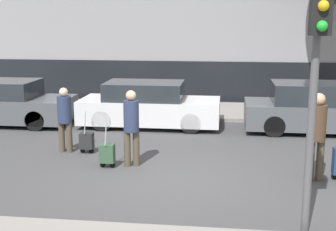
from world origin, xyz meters
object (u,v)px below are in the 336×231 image
(parked_car_1, at_px, (149,106))
(pedestrian_center, at_px, (131,124))
(parked_car_2, at_px, (316,109))
(pedestrian_right, at_px, (317,131))
(trolley_center, at_px, (107,153))
(trolley_left, at_px, (87,141))
(parked_car_0, at_px, (5,103))
(traffic_light, at_px, (317,57))
(pedestrian_left, at_px, (65,116))

(parked_car_1, distance_m, pedestrian_center, 3.97)
(parked_car_1, xyz_separation_m, parked_car_2, (4.94, -0.06, 0.02))
(pedestrian_center, xyz_separation_m, pedestrian_right, (3.90, -0.49, 0.06))
(trolley_center, height_order, pedestrian_right, pedestrian_right)
(parked_car_2, bearing_deg, trolley_left, -153.09)
(parked_car_0, bearing_deg, trolley_left, -39.53)
(parked_car_0, distance_m, traffic_light, 10.81)
(trolley_left, height_order, pedestrian_center, pedestrian_center)
(trolley_center, bearing_deg, pedestrian_right, -4.04)
(pedestrian_right, xyz_separation_m, traffic_light, (-0.58, -2.58, 1.69))
(pedestrian_center, bearing_deg, parked_car_2, 21.06)
(parked_car_0, relative_size, traffic_light, 1.07)
(parked_car_1, relative_size, traffic_light, 1.11)
(trolley_left, height_order, traffic_light, traffic_light)
(traffic_light, bearing_deg, pedestrian_left, 142.45)
(parked_car_0, relative_size, pedestrian_left, 2.55)
(pedestrian_left, bearing_deg, pedestrian_right, 170.84)
(parked_car_1, distance_m, traffic_light, 8.15)
(parked_car_1, height_order, trolley_center, parked_car_1)
(parked_car_0, xyz_separation_m, parked_car_2, (9.47, 0.14, 0.02))
(pedestrian_right, bearing_deg, trolley_left, -27.20)
(parked_car_0, relative_size, trolley_center, 3.84)
(traffic_light, bearing_deg, pedestrian_right, 77.42)
(parked_car_1, height_order, parked_car_2, parked_car_2)
(parked_car_2, xyz_separation_m, pedestrian_center, (-4.67, -3.89, 0.31))
(pedestrian_left, xyz_separation_m, trolley_left, (0.55, -0.04, -0.60))
(pedestrian_left, distance_m, pedestrian_center, 2.06)
(parked_car_2, xyz_separation_m, trolley_center, (-5.19, -4.07, -0.34))
(parked_car_0, distance_m, trolley_left, 4.55)
(parked_car_0, distance_m, parked_car_2, 9.47)
(parked_car_2, distance_m, pedestrian_right, 4.46)
(parked_car_0, relative_size, pedestrian_right, 2.27)
(parked_car_1, bearing_deg, pedestrian_center, -86.05)
(pedestrian_left, bearing_deg, traffic_light, 146.93)
(parked_car_0, xyz_separation_m, pedestrian_left, (2.95, -2.85, 0.27))
(trolley_center, relative_size, pedestrian_right, 0.59)
(pedestrian_left, bearing_deg, pedestrian_center, 158.42)
(parked_car_1, height_order, traffic_light, traffic_light)
(pedestrian_left, xyz_separation_m, traffic_light, (5.17, -3.97, 1.81))
(trolley_left, bearing_deg, traffic_light, -40.38)
(parked_car_0, relative_size, pedestrian_center, 2.39)
(parked_car_0, xyz_separation_m, pedestrian_center, (4.80, -3.75, 0.33))
(parked_car_1, bearing_deg, parked_car_2, -0.66)
(parked_car_1, bearing_deg, parked_car_0, -177.54)
(trolley_center, bearing_deg, traffic_light, -36.98)
(pedestrian_left, xyz_separation_m, pedestrian_right, (5.75, -1.39, 0.13))
(trolley_left, distance_m, traffic_light, 6.53)
(parked_car_2, height_order, pedestrian_center, pedestrian_center)
(pedestrian_right, distance_m, traffic_light, 3.14)
(parked_car_1, relative_size, pedestrian_left, 2.62)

